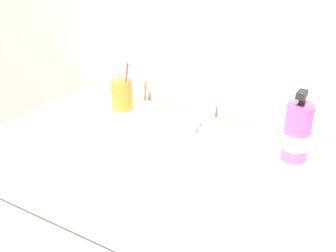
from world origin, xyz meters
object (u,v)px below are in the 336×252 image
toothbrush_cup (122,95)px  soap_dispenser (297,133)px  toothbrush_white (127,76)px  toothbrush_purple (127,74)px  faucet (201,108)px  toothbrush_red (126,79)px

toothbrush_cup → soap_dispenser: soap_dispenser is taller
toothbrush_white → toothbrush_purple: toothbrush_white is taller
faucet → toothbrush_white: (-0.25, 0.01, 0.05)m
toothbrush_purple → soap_dispenser: (0.54, -0.04, -0.04)m
toothbrush_purple → toothbrush_red: toothbrush_purple is taller
toothbrush_white → soap_dispenser: size_ratio=1.05×
toothbrush_red → soap_dispenser: size_ratio=0.96×
toothbrush_white → toothbrush_red: toothbrush_white is taller
toothbrush_cup → toothbrush_red: bearing=-6.9°
toothbrush_purple → toothbrush_cup: bearing=-130.4°
toothbrush_white → soap_dispenser: 0.53m
faucet → toothbrush_cup: faucet is taller
toothbrush_cup → toothbrush_red: (0.02, -0.00, 0.06)m
faucet → toothbrush_purple: 0.27m
toothbrush_cup → soap_dispenser: bearing=-2.5°
toothbrush_red → toothbrush_purple: bearing=117.3°
toothbrush_white → toothbrush_cup: bearing=176.7°
faucet → toothbrush_cup: 0.28m
faucet → toothbrush_cup: bearing=178.2°
soap_dispenser → toothbrush_purple: bearing=175.7°
toothbrush_white → soap_dispenser: bearing=-2.5°
toothbrush_red → soap_dispenser: soap_dispenser is taller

